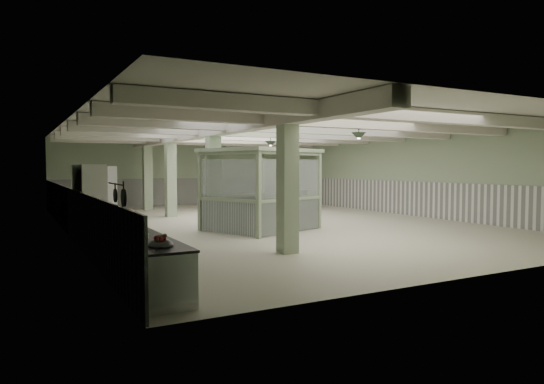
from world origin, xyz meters
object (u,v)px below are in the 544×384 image
prep_counter (131,255)px  filing_cabinet (305,208)px  walkin_cooler (89,204)px  guard_booth (261,176)px

prep_counter → filing_cabinet: (7.36, 5.48, 0.20)m
prep_counter → filing_cabinet: 9.18m
prep_counter → walkin_cooler: size_ratio=2.13×
guard_booth → walkin_cooler: bearing=162.5°
prep_counter → walkin_cooler: (-0.08, 4.93, 0.65)m
walkin_cooler → guard_booth: 5.63m
prep_counter → guard_booth: bearing=44.0°
guard_booth → filing_cabinet: (1.87, 0.17, -1.18)m
guard_booth → filing_cabinet: size_ratio=3.18×
walkin_cooler → guard_booth: (5.57, 0.37, 0.73)m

